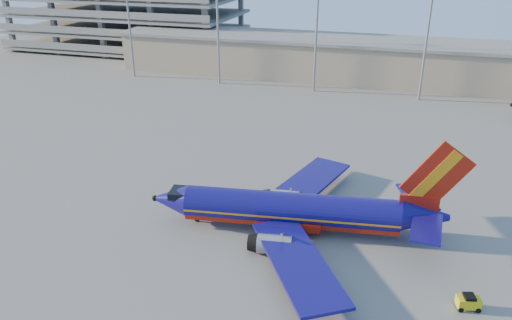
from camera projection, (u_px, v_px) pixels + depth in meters
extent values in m
plane|color=slate|center=(279.00, 200.00, 57.48)|extent=(220.00, 220.00, 0.00)
cube|color=gray|center=(396.00, 63.00, 103.90)|extent=(120.00, 15.00, 8.00)
cube|color=slate|center=(399.00, 43.00, 102.21)|extent=(122.00, 16.00, 0.60)
cube|color=slate|center=(131.00, 44.00, 138.48)|extent=(60.00, 30.00, 0.70)
cube|color=slate|center=(129.00, 29.00, 136.79)|extent=(60.00, 30.00, 0.70)
cube|color=slate|center=(128.00, 13.00, 135.09)|extent=(60.00, 30.00, 0.70)
cube|color=slate|center=(150.00, 3.00, 146.02)|extent=(1.20, 1.20, 21.00)
cylinder|color=gray|center=(128.00, 10.00, 104.17)|extent=(0.44, 0.44, 28.00)
cylinder|color=gray|center=(217.00, 14.00, 98.79)|extent=(0.44, 0.44, 28.00)
cylinder|color=gray|center=(317.00, 18.00, 93.41)|extent=(0.44, 0.44, 28.00)
cylinder|color=gray|center=(429.00, 23.00, 88.03)|extent=(0.44, 0.44, 28.00)
cylinder|color=navy|center=(291.00, 208.00, 50.64)|extent=(21.82, 6.39, 3.33)
cube|color=#A71B0D|center=(290.00, 216.00, 50.99)|extent=(21.73, 5.77, 1.17)
cube|color=orange|center=(291.00, 210.00, 50.73)|extent=(21.83, 6.42, 0.20)
cone|color=navy|center=(171.00, 199.00, 52.43)|extent=(4.21, 3.83, 3.33)
cube|color=black|center=(181.00, 193.00, 51.92)|extent=(2.47, 2.62, 0.72)
cone|color=navy|center=(425.00, 216.00, 48.67)|extent=(5.10, 3.96, 3.33)
cube|color=#A71B0D|center=(419.00, 204.00, 48.28)|extent=(3.81, 1.03, 1.98)
cube|color=#A71B0D|center=(437.00, 176.00, 46.84)|extent=(6.57, 1.23, 7.17)
cube|color=orange|center=(435.00, 176.00, 46.86)|extent=(4.40, 1.00, 5.62)
cube|color=navy|center=(417.00, 197.00, 51.28)|extent=(4.52, 6.33, 0.20)
cube|color=navy|center=(426.00, 227.00, 45.76)|extent=(3.07, 5.92, 0.20)
cube|color=navy|center=(308.00, 182.00, 57.93)|extent=(8.10, 14.63, 0.31)
cube|color=navy|center=(298.00, 262.00, 43.63)|extent=(11.23, 14.18, 0.31)
cube|color=#A71B0D|center=(295.00, 219.00, 51.07)|extent=(5.84, 4.24, 0.90)
cylinder|color=gray|center=(284.00, 198.00, 55.58)|extent=(3.47, 2.33, 1.89)
cylinder|color=gray|center=(274.00, 245.00, 47.13)|extent=(3.47, 2.33, 1.89)
cylinder|color=gray|center=(197.00, 217.00, 52.81)|extent=(0.24, 0.24, 0.99)
cylinder|color=black|center=(197.00, 219.00, 52.90)|extent=(0.60, 0.30, 0.58)
cylinder|color=black|center=(305.00, 216.00, 53.39)|extent=(0.82, 0.60, 0.75)
cylinder|color=black|center=(302.00, 239.00, 49.17)|extent=(0.82, 0.60, 0.75)
cube|color=gold|center=(468.00, 302.00, 40.22)|extent=(2.01, 1.46, 0.86)
cube|color=black|center=(469.00, 297.00, 40.01)|extent=(1.07, 1.14, 0.30)
cylinder|color=black|center=(457.00, 302.00, 40.84)|extent=(0.47, 0.26, 0.45)
cylinder|color=black|center=(461.00, 310.00, 39.98)|extent=(0.47, 0.26, 0.45)
cylinder|color=black|center=(474.00, 303.00, 40.79)|extent=(0.47, 0.26, 0.45)
cylinder|color=black|center=(478.00, 310.00, 39.93)|extent=(0.47, 0.26, 0.45)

